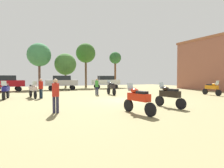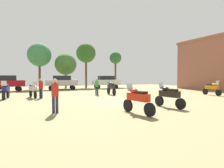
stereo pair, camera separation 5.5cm
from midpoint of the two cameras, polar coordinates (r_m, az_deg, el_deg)
The scene contains 17 objects.
ground_plane at distance 14.08m, azimuth 4.49°, elevation -5.15°, with size 44.00×52.00×0.02m.
motorcycle_1 at distance 18.70m, azimuth -0.36°, elevation -1.07°, with size 0.62×2.18×1.50m.
motorcycle_2 at distance 8.93m, azimuth 7.96°, elevation -4.62°, with size 0.68×2.16×1.47m.
motorcycle_4 at distance 17.16m, azimuth -30.20°, elevation -1.65°, with size 0.62×2.11×1.49m.
motorcycle_5 at distance 20.53m, azimuth 28.51°, elevation -1.11°, with size 0.62×2.17×1.44m.
motorcycle_9 at distance 17.21m, azimuth -23.44°, elevation -1.56°, with size 0.73×2.21×1.46m.
motorcycle_10 at distance 11.21m, azimuth 17.23°, elevation -3.37°, with size 0.67×2.12×1.45m.
car_1 at distance 26.70m, azimuth -15.41°, elevation 0.73°, with size 4.46×2.24×2.00m.
car_3 at distance 26.14m, azimuth -30.39°, elevation 0.49°, with size 4.53×2.44×2.00m.
car_5 at distance 29.26m, azimuth -1.99°, elevation 0.92°, with size 4.48×2.28×2.00m.
person_1 at distance 18.46m, azimuth -4.81°, elevation -0.43°, with size 0.43×0.43×1.64m.
person_2 at distance 16.43m, azimuth -21.30°, elevation -0.87°, with size 0.48×0.48×1.64m.
person_3 at distance 9.43m, azimuth -17.27°, elevation -2.71°, with size 0.44×0.44×1.69m.
tree_1 at distance 34.94m, azimuth 0.96°, elevation 7.87°, with size 2.23×2.23×6.56m.
tree_2 at distance 33.55m, azimuth -8.20°, elevation 9.39°, with size 3.46×3.46×7.83m.
tree_3 at distance 30.62m, azimuth -21.73°, elevation 8.37°, with size 3.55×3.55×7.00m.
tree_4 at distance 31.03m, azimuth -14.32°, elevation 5.94°, with size 3.49×3.49×5.65m.
Camera 1 is at (-6.85, -12.17, 1.78)m, focal length 29.45 mm.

